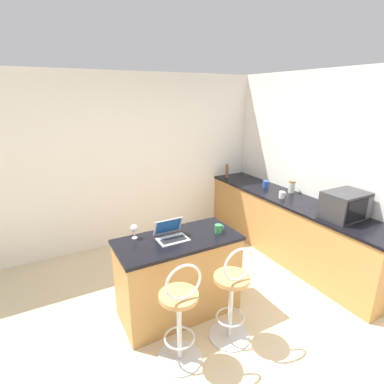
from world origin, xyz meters
TOP-DOWN VIEW (x-y plane):
  - ground_plane at (0.00, 0.00)m, footprint 20.00×20.00m
  - wall_back at (0.00, 2.54)m, footprint 12.00×0.06m
  - wall_right at (1.98, 0.00)m, footprint 0.06×12.00m
  - breakfast_bar at (-0.30, 0.63)m, footprint 1.27×0.61m
  - counter_right at (1.65, 1.01)m, footprint 0.64×3.04m
  - bar_stool_near at (-0.57, 0.04)m, footprint 0.40×0.40m
  - bar_stool_far at (-0.03, 0.04)m, footprint 0.40×0.40m
  - laptop at (-0.36, 0.68)m, footprint 0.30×0.26m
  - microwave at (1.66, 0.18)m, footprint 0.50×0.37m
  - mug_white at (1.54, 1.06)m, footprint 0.10×0.08m
  - storage_jar at (1.84, 1.18)m, footprint 0.10×0.10m
  - wine_glass_short at (-0.69, 0.85)m, footprint 0.07×0.07m
  - pepper_mill at (1.48, 2.34)m, footprint 0.05×0.05m
  - mug_blue at (1.69, 1.57)m, footprint 0.10×0.09m
  - mug_green at (0.14, 0.55)m, footprint 0.09×0.07m

SIDE VIEW (x-z plane):
  - ground_plane at x=0.00m, z-range 0.00..0.00m
  - counter_right at x=1.65m, z-range 0.00..0.89m
  - breakfast_bar at x=-0.30m, z-range 0.00..0.89m
  - bar_stool_near at x=-0.57m, z-range -0.03..1.00m
  - bar_stool_far at x=-0.03m, z-range -0.03..1.00m
  - mug_green at x=0.14m, z-range 0.89..0.98m
  - mug_white at x=1.54m, z-range 0.89..0.98m
  - laptop at x=-0.36m, z-range 0.84..1.03m
  - mug_blue at x=1.69m, z-range 0.89..0.99m
  - storage_jar at x=1.84m, z-range 0.89..1.07m
  - wine_glass_short at x=-0.69m, z-range 0.92..1.07m
  - pepper_mill at x=1.48m, z-range 0.88..1.13m
  - microwave at x=1.66m, z-range 0.88..1.20m
  - wall_back at x=0.00m, z-range 0.00..2.60m
  - wall_right at x=1.98m, z-range 0.00..2.60m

